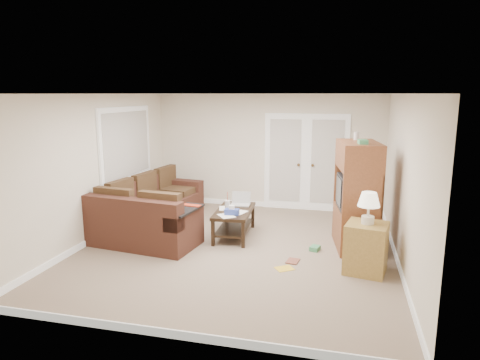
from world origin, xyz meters
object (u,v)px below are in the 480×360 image
(sectional_sofa, at_px, (150,213))
(coffee_table, at_px, (235,221))
(side_cabinet, at_px, (366,244))
(tv_armoire, at_px, (356,195))

(sectional_sofa, xyz_separation_m, coffee_table, (1.58, 0.09, -0.07))
(coffee_table, xyz_separation_m, side_cabinet, (2.21, -1.09, 0.15))
(sectional_sofa, relative_size, coffee_table, 2.46)
(tv_armoire, bearing_deg, side_cabinet, -90.64)
(sectional_sofa, bearing_deg, coffee_table, 10.57)
(side_cabinet, bearing_deg, tv_armoire, 109.33)
(coffee_table, relative_size, side_cabinet, 1.06)
(tv_armoire, relative_size, side_cabinet, 1.62)
(sectional_sofa, xyz_separation_m, tv_armoire, (3.65, 0.01, 0.54))
(side_cabinet, bearing_deg, coffee_table, 165.31)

